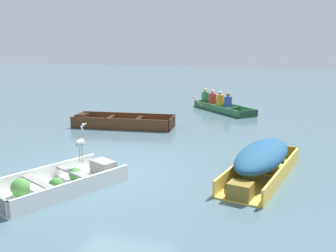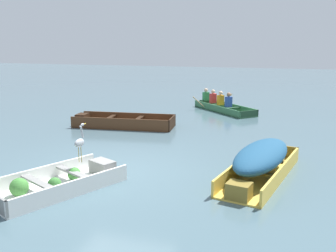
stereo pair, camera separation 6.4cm
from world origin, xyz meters
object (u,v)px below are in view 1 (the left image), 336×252
Objects in this scene: dinghy_white_foreground at (60,182)px; rowboat_green_with_crew at (220,106)px; skiff_dark_varnish_near_moored at (119,123)px; skiff_yellow_mid_moored at (262,159)px; heron_on_dinghy at (81,142)px.

rowboat_green_with_crew is (1.50, 10.28, 0.08)m from dinghy_white_foreground.
skiff_dark_varnish_near_moored is (-1.38, 5.83, 0.00)m from dinghy_white_foreground.
skiff_dark_varnish_near_moored reaches higher than dinghy_white_foreground.
dinghy_white_foreground is 0.80× the size of skiff_dark_varnish_near_moored.
skiff_yellow_mid_moored is 8.65m from rowboat_green_with_crew.
dinghy_white_foreground is 4.41m from skiff_yellow_mid_moored.
dinghy_white_foreground is at bearing -98.30° from rowboat_green_with_crew.
rowboat_green_with_crew is (-2.42, 8.30, -0.21)m from skiff_yellow_mid_moored.
rowboat_green_with_crew reaches higher than dinghy_white_foreground.
rowboat_green_with_crew is at bearing 106.27° from skiff_yellow_mid_moored.
rowboat_green_with_crew is at bearing 57.12° from skiff_dark_varnish_near_moored.
rowboat_green_with_crew reaches higher than skiff_dark_varnish_near_moored.
dinghy_white_foreground is at bearing -105.84° from heron_on_dinghy.
dinghy_white_foreground is at bearing -76.68° from skiff_dark_varnish_near_moored.
skiff_dark_varnish_near_moored is 1.07× the size of skiff_yellow_mid_moored.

